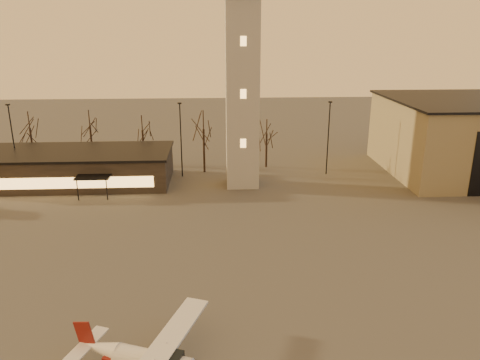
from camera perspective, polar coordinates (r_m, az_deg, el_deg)
The scene contains 5 objects.
ground at distance 33.96m, azimuth 3.38°, elevation -16.85°, with size 220.00×220.00×0.00m, color #43413E.
control_tower at distance 57.85m, azimuth 0.29°, elevation 14.97°, with size 6.80×6.80×32.60m.
terminal at distance 64.80m, azimuth -19.66°, elevation 1.51°, with size 25.40×12.20×4.30m.
light_poles at distance 60.44m, azimuth 0.69°, elevation 4.62°, with size 58.50×12.25×10.14m.
tree_row at distance 68.93m, azimuth -11.71°, elevation 6.38°, with size 37.20×9.20×8.80m.
Camera 1 is at (-3.43, -27.67, 19.39)m, focal length 35.00 mm.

